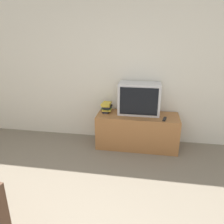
# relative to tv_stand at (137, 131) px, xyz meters

# --- Properties ---
(wall_back) EXTENTS (9.00, 0.06, 2.60)m
(wall_back) POSITION_rel_tv_stand_xyz_m (-0.70, 0.31, 1.01)
(wall_back) COLOR silver
(wall_back) RESTS_ON ground_plane
(tv_stand) EXTENTS (1.35, 0.52, 0.57)m
(tv_stand) POSITION_rel_tv_stand_xyz_m (0.00, 0.00, 0.00)
(tv_stand) COLOR #9E6638
(tv_stand) RESTS_ON ground_plane
(television) EXTENTS (0.68, 0.36, 0.52)m
(television) POSITION_rel_tv_stand_xyz_m (0.01, 0.08, 0.55)
(television) COLOR silver
(television) RESTS_ON tv_stand
(book_stack) EXTENTS (0.17, 0.23, 0.16)m
(book_stack) POSITION_rel_tv_stand_xyz_m (-0.54, 0.07, 0.37)
(book_stack) COLOR black
(book_stack) RESTS_ON tv_stand
(remote_on_stand) EXTENTS (0.07, 0.16, 0.02)m
(remote_on_stand) POSITION_rel_tv_stand_xyz_m (0.43, -0.15, 0.30)
(remote_on_stand) COLOR black
(remote_on_stand) RESTS_ON tv_stand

